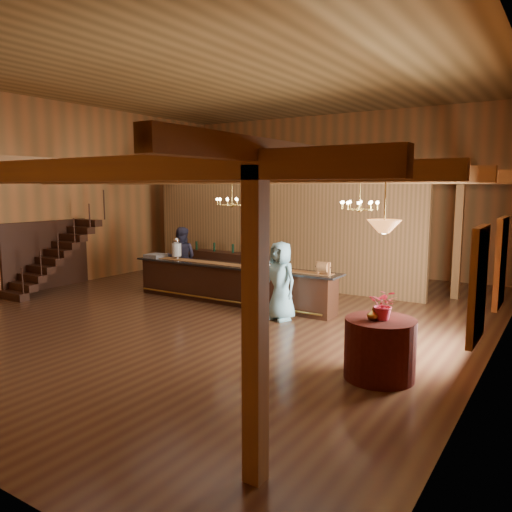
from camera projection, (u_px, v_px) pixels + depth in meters
The scene contains 30 objects.
floor at pixel (222, 311), 12.13m from camera, with size 14.00×14.00×0.00m, color #422417.
ceiling at pixel (219, 76), 11.37m from camera, with size 14.00×14.00×0.00m, color olive.
wall_back at pixel (339, 194), 17.59m from camera, with size 12.00×0.10×5.50m, color #9F5729.
wall_left at pixel (60, 195), 14.95m from camera, with size 0.10×14.00×5.50m, color #9F5729.
wall_right at pixel (502, 201), 8.54m from camera, with size 0.10×14.00×5.50m, color #9F5729.
beam_grid at pixel (233, 176), 12.10m from camera, with size 11.90×13.90×0.39m.
support_posts at pixel (208, 248), 11.49m from camera, with size 9.20×10.20×3.20m.
partition_wall at pixel (277, 235), 15.10m from camera, with size 9.00×0.18×3.10m, color brown.
window_right_front at pixel (479, 285), 7.40m from camera, with size 0.12×1.05×1.75m, color white.
window_right_back at pixel (501, 263), 9.57m from camera, with size 0.12×1.05×1.75m, color white.
staircase at pixel (53, 257), 14.28m from camera, with size 1.00×2.80×2.00m.
backroom_boxes at pixel (312, 260), 16.80m from camera, with size 4.10×0.60×1.10m.
tasting_bar at pixel (231, 284), 12.88m from camera, with size 5.99×0.78×1.01m.
beverage_dispenser at pixel (177, 249), 13.82m from camera, with size 0.26×0.26×0.60m.
glass_rack_tray at pixel (156, 256), 14.15m from camera, with size 0.50×0.50×0.10m, color gray.
raffle_drum at pixel (323, 267), 11.36m from camera, with size 0.34×0.24×0.30m.
bar_bottle_0 at pixel (243, 259), 12.74m from camera, with size 0.07×0.07×0.30m, color black.
bar_bottle_1 at pixel (247, 260), 12.66m from camera, with size 0.07×0.07×0.30m, color black.
bar_bottle_2 at pixel (256, 261), 12.52m from camera, with size 0.07×0.07×0.30m, color black.
backbar_shelf at pixel (233, 268), 15.67m from camera, with size 3.33×0.52×0.94m, color black.
round_table at pixel (380, 349), 7.81m from camera, with size 1.10×1.10×0.96m, color #3C110C.
chandelier_left at pixel (232, 201), 12.85m from camera, with size 0.80×0.80×0.74m.
chandelier_right at pixel (360, 205), 10.47m from camera, with size 0.80×0.80×0.74m.
pendant_lamp at pixel (384, 226), 7.54m from camera, with size 0.52×0.52×0.90m.
bartender at pixel (258, 272), 13.33m from camera, with size 0.54×0.35×1.48m, color white.
staff_second at pixel (181, 258), 14.57m from camera, with size 0.89×0.69×1.83m, color #29273B.
guest at pixel (281, 281), 11.21m from camera, with size 0.87×0.57×1.78m, color #89C9D8.
floor_plant at pixel (349, 268), 14.24m from camera, with size 0.76×0.61×1.38m, color #2D6420.
table_flowers at pixel (384, 304), 7.68m from camera, with size 0.44×0.38×0.48m, color #C82943.
table_vase at pixel (373, 311), 7.67m from camera, with size 0.15×0.15×0.29m, color gold.
Camera 1 is at (7.07, -9.51, 3.00)m, focal length 35.00 mm.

